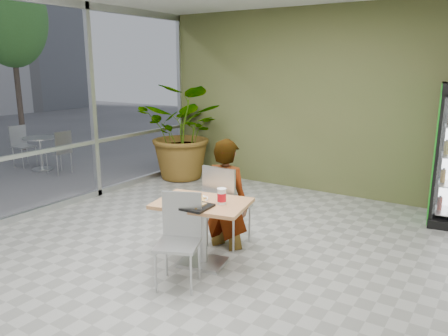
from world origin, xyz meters
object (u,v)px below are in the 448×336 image
at_px(dining_table, 202,220).
at_px(potted_plant, 185,132).
at_px(chair_far, 224,200).
at_px(seated_woman, 226,204).
at_px(soda_cup, 222,197).
at_px(cafeteria_tray, 190,206).
at_px(chair_near, 180,231).

height_order(dining_table, potted_plant, potted_plant).
bearing_deg(chair_far, dining_table, 97.89).
bearing_deg(seated_woman, soda_cup, 118.35).
height_order(seated_woman, soda_cup, seated_woman).
distance_m(dining_table, potted_plant, 3.94).
relative_size(dining_table, seated_woman, 0.68).
xyz_separation_m(seated_woman, cafeteria_tray, (0.08, -0.84, 0.23)).
relative_size(seated_woman, soda_cup, 9.44).
bearing_deg(chair_near, dining_table, 71.31).
relative_size(dining_table, cafeteria_tray, 2.56).
bearing_deg(dining_table, seated_woman, 96.96).
bearing_deg(seated_woman, chair_near, 96.22).
bearing_deg(dining_table, cafeteria_tray, -89.43).
xyz_separation_m(chair_near, potted_plant, (-2.60, 3.43, 0.38)).
relative_size(seated_woman, potted_plant, 0.89).
distance_m(seated_woman, potted_plant, 3.45).
bearing_deg(seated_woman, dining_table, 97.12).
bearing_deg(soda_cup, chair_far, 120.90).
bearing_deg(potted_plant, seated_woman, -43.56).
height_order(chair_far, chair_near, chair_far).
height_order(chair_near, seated_woman, seated_woman).
bearing_deg(potted_plant, chair_near, -52.84).
xyz_separation_m(dining_table, chair_near, (0.04, -0.45, 0.02)).
bearing_deg(soda_cup, potted_plant, 133.57).
relative_size(chair_near, potted_plant, 0.51).
xyz_separation_m(chair_far, seated_woman, (0.00, 0.06, -0.07)).
xyz_separation_m(soda_cup, potted_plant, (-2.79, 2.93, 0.10)).
height_order(chair_far, soda_cup, chair_far).
height_order(chair_near, potted_plant, potted_plant).
bearing_deg(chair_near, chair_far, 72.93).
bearing_deg(cafeteria_tray, seated_woman, 95.28).
bearing_deg(cafeteria_tray, potted_plant, 128.68).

